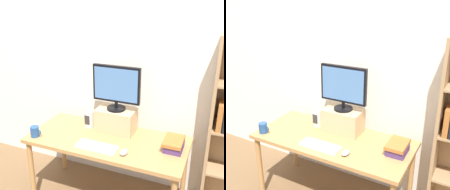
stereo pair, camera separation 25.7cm
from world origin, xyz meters
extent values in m
cube|color=silver|center=(0.00, 0.49, 1.30)|extent=(7.00, 0.08, 2.60)
cube|color=#B7844C|center=(0.00, 0.00, 0.69)|extent=(1.50, 0.68, 0.04)
cylinder|color=#B7844C|center=(-0.70, -0.29, 0.34)|extent=(0.05, 0.05, 0.67)
cylinder|color=#B7844C|center=(-0.70, 0.29, 0.34)|extent=(0.05, 0.05, 0.67)
cylinder|color=#B7844C|center=(0.70, 0.29, 0.34)|extent=(0.05, 0.05, 0.67)
cube|color=tan|center=(0.89, 0.31, 0.85)|extent=(0.03, 0.28, 1.70)
cube|color=#AD662D|center=(0.96, 0.29, 0.99)|extent=(0.04, 0.20, 0.25)
cube|color=tan|center=(0.02, 0.17, 0.82)|extent=(0.38, 0.24, 0.24)
cylinder|color=black|center=(0.02, 0.17, 0.95)|extent=(0.18, 0.18, 0.02)
cylinder|color=black|center=(0.02, 0.17, 0.99)|extent=(0.03, 0.03, 0.06)
cube|color=black|center=(0.02, 0.17, 1.20)|extent=(0.47, 0.04, 0.36)
cube|color=#4C7AB7|center=(0.02, 0.15, 1.20)|extent=(0.43, 0.00, 0.31)
cube|color=silver|center=(-0.02, -0.19, 0.72)|extent=(0.38, 0.14, 0.02)
cube|color=white|center=(-0.02, -0.19, 0.73)|extent=(0.36, 0.12, 0.00)
ellipsoid|color=#99999E|center=(0.24, -0.19, 0.72)|extent=(0.06, 0.10, 0.04)
cube|color=#4C336B|center=(0.62, 0.05, 0.74)|extent=(0.16, 0.21, 0.06)
cube|color=#AD662D|center=(0.61, 0.06, 0.78)|extent=(0.17, 0.25, 0.03)
cylinder|color=#234C84|center=(-0.66, -0.23, 0.76)|extent=(0.08, 0.08, 0.10)
torus|color=#234C84|center=(-0.62, -0.23, 0.76)|extent=(0.07, 0.01, 0.07)
cylinder|color=silver|center=(-0.28, 0.16, 0.79)|extent=(0.09, 0.09, 0.17)
cube|color=#2D2D30|center=(-0.28, 0.11, 0.80)|extent=(0.06, 0.00, 0.10)
camera|label=1|loc=(0.96, -2.15, 2.02)|focal=45.00mm
camera|label=2|loc=(1.19, -2.04, 2.02)|focal=45.00mm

